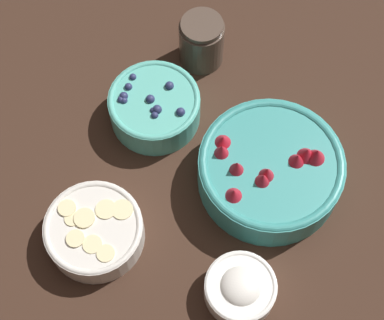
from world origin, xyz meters
TOP-DOWN VIEW (x-y plane):
  - ground_plane at (0.00, 0.00)m, footprint 4.00×4.00m
  - bowl_strawberries at (-0.03, 0.06)m, footprint 0.24×0.24m
  - bowl_blueberries at (-0.02, -0.17)m, footprint 0.16×0.16m
  - bowl_bananas at (0.21, -0.12)m, footprint 0.16×0.16m
  - bowl_cream at (0.16, 0.12)m, footprint 0.11×0.11m
  - jar_chocolate at (-0.17, -0.17)m, footprint 0.08×0.08m

SIDE VIEW (x-z plane):
  - ground_plane at x=0.00m, z-range 0.00..0.00m
  - bowl_cream at x=0.16m, z-range 0.00..0.05m
  - bowl_bananas at x=0.21m, z-range 0.00..0.06m
  - bowl_blueberries at x=-0.02m, z-range 0.00..0.07m
  - bowl_strawberries at x=-0.03m, z-range 0.00..0.09m
  - jar_chocolate at x=-0.17m, z-range 0.00..0.09m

